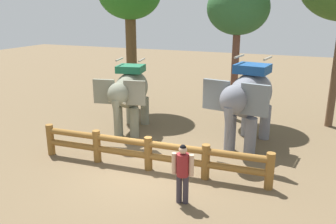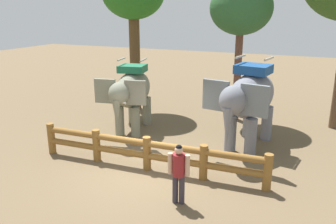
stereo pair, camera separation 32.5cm
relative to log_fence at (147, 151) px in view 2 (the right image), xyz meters
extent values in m
plane|color=brown|center=(0.00, -0.21, -0.61)|extent=(60.00, 60.00, 0.00)
cylinder|color=brown|center=(-3.53, -0.17, -0.08)|extent=(0.24, 0.24, 1.05)
cylinder|color=brown|center=(-1.77, -0.08, -0.08)|extent=(0.24, 0.24, 1.05)
cylinder|color=brown|center=(0.00, 0.00, -0.08)|extent=(0.24, 0.24, 1.05)
cylinder|color=brown|center=(1.77, 0.08, -0.08)|extent=(0.24, 0.24, 1.05)
cylinder|color=brown|center=(3.53, 0.17, -0.08)|extent=(0.24, 0.24, 1.05)
cylinder|color=brown|center=(0.00, 0.00, -0.16)|extent=(7.07, 0.53, 0.20)
cylinder|color=brown|center=(0.00, 0.00, 0.24)|extent=(7.07, 0.53, 0.20)
cylinder|color=gray|center=(-1.70, 2.37, -0.02)|extent=(0.35, 0.35, 1.17)
cylinder|color=gray|center=(-2.33, 2.25, -0.02)|extent=(0.35, 0.35, 1.17)
cylinder|color=gray|center=(-2.00, 3.92, -0.02)|extent=(0.35, 0.35, 1.17)
cylinder|color=gray|center=(-2.63, 3.79, -0.02)|extent=(0.35, 0.35, 1.17)
ellipsoid|color=gray|center=(-2.17, 3.08, 1.07)|extent=(1.65, 2.80, 1.36)
ellipsoid|color=gray|center=(-1.87, 1.56, 1.24)|extent=(0.90, 1.00, 0.83)
cube|color=gray|center=(-1.34, 1.78, 1.29)|extent=(0.78, 0.26, 0.87)
cube|color=gray|center=(-2.45, 1.56, 1.29)|extent=(0.78, 0.26, 0.87)
cone|color=gray|center=(-1.81, 1.26, 0.57)|extent=(0.31, 0.31, 1.07)
cone|color=beige|center=(-1.68, 1.37, 1.00)|extent=(0.36, 0.16, 0.15)
cone|color=beige|center=(-1.98, 1.32, 1.00)|extent=(0.36, 0.16, 0.15)
cube|color=#1D6744|center=(-2.17, 3.08, 1.88)|extent=(1.14, 1.05, 0.27)
cylinder|color=#A59E8C|center=(-1.73, 3.17, 2.23)|extent=(0.22, 0.78, 0.07)
cylinder|color=#A59E8C|center=(-2.61, 3.00, 2.23)|extent=(0.22, 0.78, 0.07)
cylinder|color=slate|center=(2.66, 2.32, 0.04)|extent=(0.39, 0.39, 1.29)
cylinder|color=slate|center=(1.95, 2.42, 0.04)|extent=(0.39, 0.39, 1.29)
cylinder|color=slate|center=(2.91, 4.04, 0.04)|extent=(0.39, 0.39, 1.29)
cylinder|color=slate|center=(2.21, 4.15, 0.04)|extent=(0.39, 0.39, 1.29)
ellipsoid|color=slate|center=(2.43, 3.23, 1.25)|extent=(1.71, 3.06, 1.51)
ellipsoid|color=slate|center=(2.18, 1.53, 1.44)|extent=(0.96, 1.08, 0.92)
cube|color=slate|center=(2.82, 1.56, 1.49)|extent=(0.87, 0.26, 0.97)
cube|color=slate|center=(1.58, 1.75, 1.49)|extent=(0.87, 0.26, 0.97)
cone|color=slate|center=(2.13, 1.20, 0.70)|extent=(0.34, 0.34, 1.18)
cube|color=navy|center=(2.43, 3.23, 2.15)|extent=(1.23, 1.12, 0.30)
cylinder|color=#A59E8C|center=(2.92, 3.16, 2.54)|extent=(0.20, 0.87, 0.08)
cylinder|color=#A59E8C|center=(1.95, 3.31, 2.54)|extent=(0.20, 0.87, 0.08)
cylinder|color=#322C36|center=(1.68, -1.37, -0.23)|extent=(0.14, 0.14, 0.76)
cylinder|color=#322C36|center=(1.51, -1.39, -0.23)|extent=(0.14, 0.14, 0.76)
cylinder|color=maroon|center=(1.60, -1.38, 0.44)|extent=(0.34, 0.34, 0.58)
cylinder|color=tan|center=(1.81, -1.36, 0.45)|extent=(0.12, 0.12, 0.55)
cylinder|color=tan|center=(1.38, -1.41, 0.45)|extent=(0.12, 0.12, 0.55)
sphere|color=tan|center=(1.60, -1.38, 0.83)|extent=(0.21, 0.21, 0.21)
sphere|color=black|center=(1.60, -1.38, 0.89)|extent=(0.16, 0.16, 0.16)
cylinder|color=brown|center=(-3.58, 5.82, 1.72)|extent=(0.49, 0.49, 4.65)
cylinder|color=brown|center=(1.28, 6.06, 1.41)|extent=(0.31, 0.31, 4.04)
ellipsoid|color=#2A592D|center=(1.28, 6.06, 4.14)|extent=(2.56, 2.56, 2.17)
camera|label=1|loc=(4.20, -8.74, 4.12)|focal=37.17mm
camera|label=2|loc=(4.50, -8.61, 4.12)|focal=37.17mm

